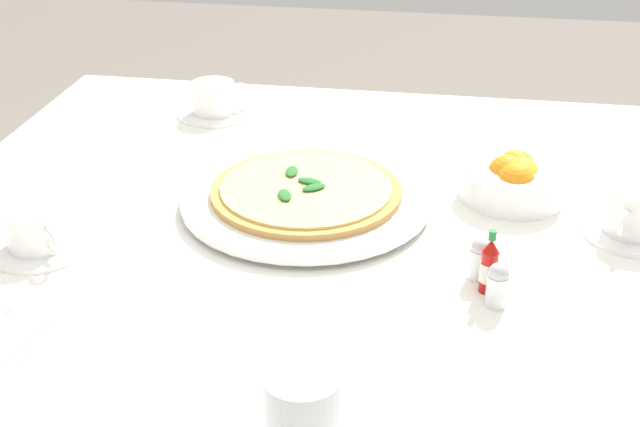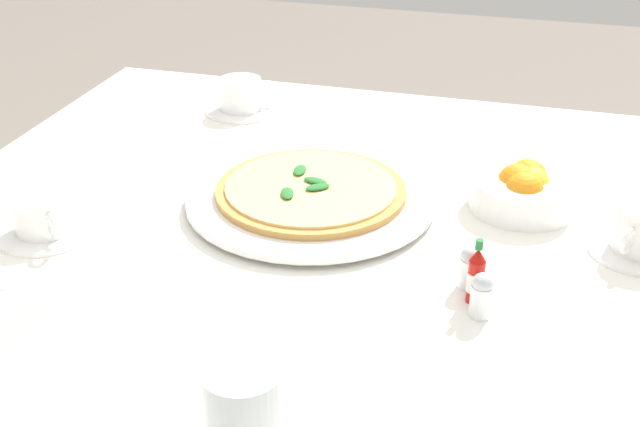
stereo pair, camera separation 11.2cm
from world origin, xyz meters
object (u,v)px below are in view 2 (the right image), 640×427
at_px(coffee_cup_far_right, 42,217).
at_px(citrus_bowl, 523,190).
at_px(hot_sauce_bottle, 476,276).
at_px(pepper_shaker, 481,297).
at_px(coffee_cup_near_left, 241,97).
at_px(pizza, 311,190).
at_px(salt_shaker, 470,269).
at_px(pizza_plate, 311,198).

xyz_separation_m(coffee_cup_far_right, citrus_bowl, (0.25, -0.61, 0.00)).
xyz_separation_m(hot_sauce_bottle, pepper_shaker, (-0.03, -0.01, -0.01)).
bearing_deg(hot_sauce_bottle, coffee_cup_near_left, 43.61).
bearing_deg(pizza, pepper_shaker, -128.56).
xyz_separation_m(hot_sauce_bottle, salt_shaker, (0.03, 0.01, -0.01)).
distance_m(hot_sauce_bottle, salt_shaker, 0.03).
relative_size(hot_sauce_bottle, pepper_shaker, 1.48).
relative_size(pizza_plate, coffee_cup_far_right, 2.74).
bearing_deg(citrus_bowl, pepper_shaker, 174.47).
xyz_separation_m(pizza_plate, salt_shaker, (-0.15, -0.24, 0.01)).
height_order(pizza, coffee_cup_near_left, coffee_cup_near_left).
xyz_separation_m(pizza, citrus_bowl, (0.08, -0.29, 0.00)).
relative_size(pizza, pepper_shaker, 4.83).
relative_size(pizza, citrus_bowl, 1.81).
bearing_deg(citrus_bowl, coffee_cup_far_right, 112.44).
xyz_separation_m(pizza_plate, citrus_bowl, (0.08, -0.29, 0.02)).
bearing_deg(coffee_cup_far_right, pizza, -61.10).
xyz_separation_m(coffee_cup_far_right, coffee_cup_near_left, (0.50, -0.10, 0.00)).
bearing_deg(pizza, hot_sauce_bottle, -125.68).
distance_m(pizza_plate, pepper_shaker, 0.34).
relative_size(pizza_plate, citrus_bowl, 2.38).
bearing_deg(pepper_shaker, hot_sauce_bottle, 19.65).
bearing_deg(coffee_cup_far_right, coffee_cup_near_left, -11.04).
xyz_separation_m(coffee_cup_far_right, salt_shaker, (0.02, -0.56, -0.00)).
xyz_separation_m(coffee_cup_near_left, citrus_bowl, (-0.24, -0.52, 0.00)).
bearing_deg(pizza_plate, salt_shaker, -122.33).
height_order(hot_sauce_bottle, salt_shaker, hot_sauce_bottle).
height_order(pizza, salt_shaker, salt_shaker).
xyz_separation_m(coffee_cup_near_left, pepper_shaker, (-0.53, -0.49, -0.00)).
distance_m(coffee_cup_far_right, coffee_cup_near_left, 0.51).
bearing_deg(coffee_cup_near_left, coffee_cup_far_right, 168.96).
bearing_deg(pizza, citrus_bowl, -75.45).
bearing_deg(coffee_cup_near_left, salt_shaker, -135.35).
distance_m(pizza, citrus_bowl, 0.30).
bearing_deg(coffee_cup_far_right, citrus_bowl, -67.56).
xyz_separation_m(pizza_plate, pizza, (0.00, 0.00, 0.01)).
xyz_separation_m(coffee_cup_far_right, pepper_shaker, (-0.03, -0.58, -0.00)).
relative_size(coffee_cup_near_left, salt_shaker, 2.31).
xyz_separation_m(pizza, hot_sauce_bottle, (-0.18, -0.25, 0.01)).
bearing_deg(coffee_cup_near_left, pepper_shaker, -137.35).
bearing_deg(hot_sauce_bottle, salt_shaker, 19.65).
height_order(coffee_cup_far_right, hot_sauce_bottle, hot_sauce_bottle).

